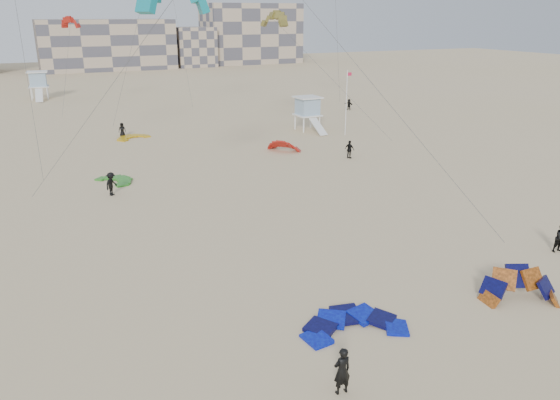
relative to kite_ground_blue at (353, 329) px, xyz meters
name	(u,v)px	position (x,y,z in m)	size (l,w,h in m)	color
ground	(336,347)	(-1.39, -0.85, 0.00)	(320.00, 320.00, 0.00)	#CAAF87
kite_ground_blue	(353,329)	(0.00, 0.00, 0.00)	(4.29, 4.47, 0.69)	#0729BD
kite_ground_orange	(519,300)	(8.68, -1.24, 0.00)	(3.82, 2.76, 2.61)	#D2631B
kite_ground_green	(115,182)	(-5.89, 27.48, 0.00)	(3.21, 3.41, 0.42)	#3F9423
kite_ground_red_far	(284,151)	(11.53, 31.37, 0.00)	(3.40, 3.01, 1.91)	red
kite_ground_yellow	(133,138)	(-1.36, 43.79, 0.00)	(3.45, 3.62, 0.41)	#D2A20A
kitesurfer_main	(342,371)	(-2.71, -3.46, 0.94)	(0.69, 0.45, 1.89)	black
kitesurfer_c	(111,184)	(-6.68, 23.86, 0.91)	(1.18, 0.68, 1.83)	black
kitesurfer_d	(350,149)	(15.88, 25.86, 0.87)	(1.02, 0.43, 1.75)	black
kitesurfer_e	(122,130)	(-2.28, 44.91, 0.82)	(0.80, 0.52, 1.64)	black
kitesurfer_f	(349,104)	(30.80, 49.98, 0.79)	(1.46, 0.46, 1.57)	black
kite_fly_olive	(275,20)	(14.25, 39.59, 12.54)	(9.46, 15.04, 12.97)	brown
kite_fly_red	(70,23)	(-4.77, 64.35, 12.01)	(4.98, 9.89, 12.15)	red
lifeguard_tower_near	(308,114)	(18.51, 39.57, 1.98)	(2.89, 5.47, 3.99)	white
lifeguard_tower_far	(39,85)	(-9.37, 80.52, 2.21)	(3.40, 6.22, 4.46)	white
flagpole	(346,101)	(21.20, 35.30, 3.86)	(0.59, 0.09, 7.32)	white
condo_mid	(106,44)	(8.61, 129.15, 6.00)	(32.00, 16.00, 12.00)	tan
condo_east	(251,34)	(48.61, 131.15, 8.00)	(26.00, 14.00, 16.00)	tan
condo_fill_right	(194,47)	(30.61, 127.15, 5.00)	(10.00, 10.00, 10.00)	tan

